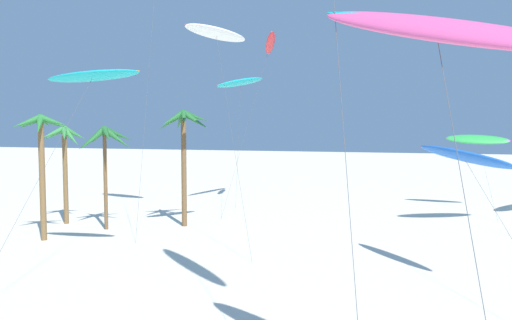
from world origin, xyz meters
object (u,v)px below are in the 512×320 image
Objects in this scene: palm_tree_2 at (105,141)px; flying_kite_1 at (437,29)px; palm_tree_3 at (183,133)px; palm_tree_4 at (42,140)px; flying_kite_0 at (93,76)px; flying_kite_7 at (478,139)px; palm_tree_1 at (64,145)px; flying_kite_3 at (241,82)px; flying_kite_9 at (270,43)px; flying_kite_2 at (464,156)px; flying_kite_4 at (216,33)px.

flying_kite_1 is (23.05, -24.18, 3.89)m from palm_tree_2.
palm_tree_4 is at bearing -137.39° from palm_tree_3.
flying_kite_0 is at bearing -35.55° from palm_tree_4.
palm_tree_2 is 34.90m from flying_kite_7.
flying_kite_3 is at bearing 49.57° from palm_tree_1.
flying_kite_3 is 1.76× the size of flying_kite_7.
flying_kite_9 reaches higher than palm_tree_2.
flying_kite_0 is 1.53× the size of flying_kite_7.
flying_kite_3 reaches higher than flying_kite_7.
flying_kite_7 is (25.04, 27.61, -4.45)m from flying_kite_0.
flying_kite_1 reaches higher than palm_tree_4.
palm_tree_2 is 0.61× the size of flying_kite_3.
flying_kite_2 is 27.16m from flying_kite_9.
flying_kite_9 is at bearing -165.95° from flying_kite_7.
flying_kite_9 is (-19.59, -4.90, 9.26)m from flying_kite_7.
flying_kite_0 reaches higher than flying_kite_7.
flying_kite_3 is (7.02, 14.68, 5.53)m from palm_tree_2.
palm_tree_3 reaches higher than palm_tree_2.
flying_kite_4 is (14.59, -3.48, 8.09)m from palm_tree_1.
palm_tree_1 is at bearing 130.62° from flying_kite_0.
flying_kite_7 is (34.62, 16.44, 0.19)m from palm_tree_1.
flying_kite_3 reaches higher than flying_kite_1.
flying_kite_4 is at bearing -91.70° from flying_kite_9.
flying_kite_4 is 15.09m from flying_kite_9.
flying_kite_0 is 0.77× the size of flying_kite_4.
flying_kite_9 is at bearing 126.71° from flying_kite_2.
flying_kite_2 is (20.70, 2.25, -4.48)m from flying_kite_0.
flying_kite_3 is 5.36m from flying_kite_9.
flying_kite_4 is (3.08, -16.99, 2.17)m from flying_kite_3.
flying_kite_9 is at bearing -29.24° from flying_kite_3.
flying_kite_4 reaches higher than flying_kite_7.
flying_kite_3 reaches higher than flying_kite_2.
palm_tree_2 is (4.49, -1.17, 0.40)m from palm_tree_1.
flying_kite_0 reaches higher than palm_tree_1.
palm_tree_2 is 26.94m from flying_kite_2.
flying_kite_1 is at bearing -46.37° from palm_tree_2.
flying_kite_9 is (0.45, 15.02, 1.36)m from flying_kite_4.
palm_tree_4 is at bearing -70.07° from palm_tree_1.
palm_tree_2 is at bearing -115.55° from flying_kite_3.
flying_kite_9 is at bearing 76.51° from flying_kite_0.
palm_tree_1 is at bearing 165.45° from palm_tree_2.
palm_tree_4 is at bearing -145.58° from flying_kite_7.
flying_kite_1 is 0.89× the size of flying_kite_3.
palm_tree_3 reaches higher than flying_kite_7.
flying_kite_0 is at bearing -92.20° from palm_tree_3.
flying_kite_2 is at bearing -53.29° from flying_kite_9.
palm_tree_2 is at bearing 116.97° from flying_kite_0.
palm_tree_1 is at bearing 137.38° from flying_kite_1.
palm_tree_1 is 17.04m from flying_kite_4.
palm_tree_1 is at bearing -142.49° from flying_kite_9.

